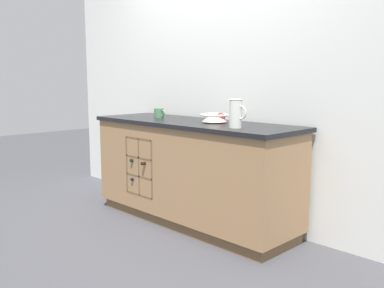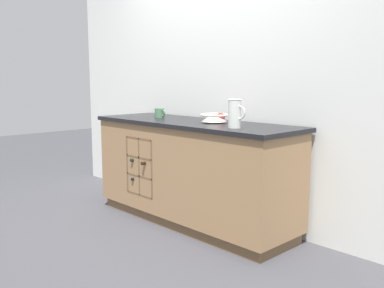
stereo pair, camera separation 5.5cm
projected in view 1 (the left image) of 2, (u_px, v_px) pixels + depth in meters
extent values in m
plane|color=#424247|center=(192.00, 222.00, 3.73)|extent=(14.00, 14.00, 0.00)
cube|color=silver|center=(221.00, 75.00, 3.78)|extent=(4.40, 0.06, 2.55)
cube|color=brown|center=(192.00, 217.00, 3.72)|extent=(1.87, 0.52, 0.09)
cube|color=#99724C|center=(192.00, 169.00, 3.65)|extent=(1.93, 0.58, 0.76)
cube|color=black|center=(192.00, 123.00, 3.60)|extent=(1.97, 0.62, 0.03)
cube|color=brown|center=(148.00, 165.00, 3.78)|extent=(0.35, 0.01, 0.50)
cube|color=brown|center=(131.00, 163.00, 3.87)|extent=(0.02, 0.10, 0.50)
cube|color=brown|center=(156.00, 169.00, 3.62)|extent=(0.02, 0.10, 0.50)
cube|color=brown|center=(144.00, 194.00, 3.78)|extent=(0.35, 0.10, 0.02)
cube|color=brown|center=(143.00, 175.00, 3.75)|extent=(0.35, 0.10, 0.02)
cube|color=brown|center=(143.00, 157.00, 3.73)|extent=(0.35, 0.10, 0.02)
cube|color=brown|center=(143.00, 138.00, 3.70)|extent=(0.35, 0.10, 0.02)
cube|color=brown|center=(143.00, 166.00, 3.74)|extent=(0.02, 0.10, 0.50)
cylinder|color=black|center=(149.00, 176.00, 3.91)|extent=(0.07, 0.21, 0.07)
cylinder|color=black|center=(135.00, 179.00, 3.81)|extent=(0.03, 0.09, 0.03)
cylinder|color=black|center=(147.00, 158.00, 3.88)|extent=(0.08, 0.20, 0.08)
cylinder|color=black|center=(134.00, 160.00, 3.78)|extent=(0.03, 0.09, 0.03)
cylinder|color=black|center=(157.00, 161.00, 3.73)|extent=(0.08, 0.19, 0.08)
cylinder|color=black|center=(145.00, 163.00, 3.64)|extent=(0.03, 0.08, 0.03)
cylinder|color=silver|center=(214.00, 122.00, 3.47)|extent=(0.10, 0.10, 0.01)
cone|color=silver|center=(214.00, 118.00, 3.47)|extent=(0.21, 0.21, 0.06)
torus|color=silver|center=(214.00, 115.00, 3.46)|extent=(0.23, 0.23, 0.02)
sphere|color=gold|center=(214.00, 118.00, 3.46)|extent=(0.06, 0.06, 0.06)
sphere|color=red|center=(221.00, 117.00, 3.47)|extent=(0.07, 0.07, 0.07)
cylinder|color=silver|center=(236.00, 114.00, 3.08)|extent=(0.09, 0.09, 0.21)
torus|color=silver|center=(236.00, 100.00, 3.07)|extent=(0.10, 0.10, 0.01)
torus|color=silver|center=(241.00, 112.00, 3.04)|extent=(0.10, 0.01, 0.10)
cylinder|color=#4C7A56|center=(159.00, 113.00, 3.92)|extent=(0.09, 0.09, 0.09)
torus|color=#4C7A56|center=(162.00, 113.00, 3.88)|extent=(0.07, 0.01, 0.07)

